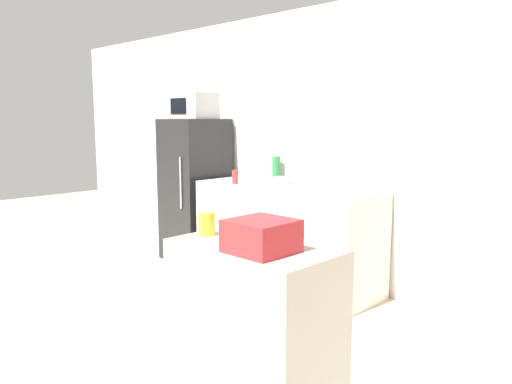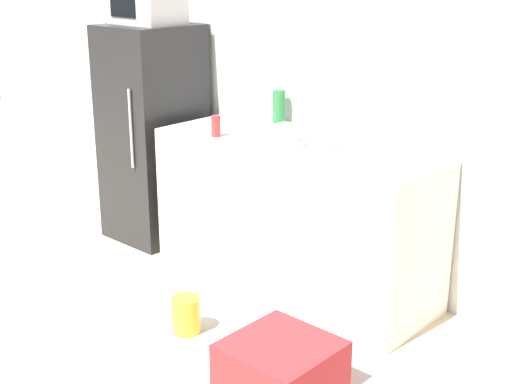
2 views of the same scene
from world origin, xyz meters
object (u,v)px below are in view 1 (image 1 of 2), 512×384
(bottle_tall, at_px, (276,168))
(basket, at_px, (261,236))
(microwave, at_px, (193,106))
(paper_towel_roll, at_px, (301,176))
(refrigerator, at_px, (195,189))
(bottle_short, at_px, (235,177))
(jar, at_px, (207,224))

(bottle_tall, relative_size, basket, 1.06)
(microwave, relative_size, paper_towel_roll, 2.00)
(refrigerator, bearing_deg, bottle_tall, 15.63)
(refrigerator, distance_m, bottle_tall, 1.05)
(bottle_short, bearing_deg, basket, -41.47)
(basket, distance_m, jar, 0.37)
(refrigerator, bearing_deg, jar, -37.96)
(bottle_short, relative_size, paper_towel_roll, 0.55)
(bottle_tall, distance_m, bottle_short, 0.49)
(microwave, bearing_deg, paper_towel_roll, -2.50)
(paper_towel_roll, bearing_deg, bottle_tall, 150.37)
(refrigerator, relative_size, basket, 6.74)
(bottle_short, height_order, basket, basket)
(bottle_short, bearing_deg, refrigerator, 166.96)
(refrigerator, height_order, jar, refrigerator)
(microwave, distance_m, paper_towel_roll, 1.70)
(refrigerator, height_order, microwave, microwave)
(bottle_short, distance_m, basket, 2.92)
(bottle_tall, distance_m, basket, 3.18)
(paper_towel_roll, bearing_deg, jar, -61.24)
(bottle_tall, relative_size, jar, 2.46)
(jar, bearing_deg, refrigerator, 142.04)
(jar, bearing_deg, paper_towel_roll, 118.76)
(microwave, relative_size, basket, 2.08)
(microwave, height_order, jar, microwave)
(microwave, height_order, basket, microwave)
(bottle_short, distance_m, jar, 2.63)
(microwave, distance_m, jar, 3.45)
(bottle_short, xyz_separation_m, basket, (2.19, -1.93, 0.11))
(microwave, xyz_separation_m, bottle_tall, (0.97, 0.27, -0.64))
(bottle_short, bearing_deg, paper_towel_roll, 10.37)
(microwave, height_order, bottle_tall, microwave)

